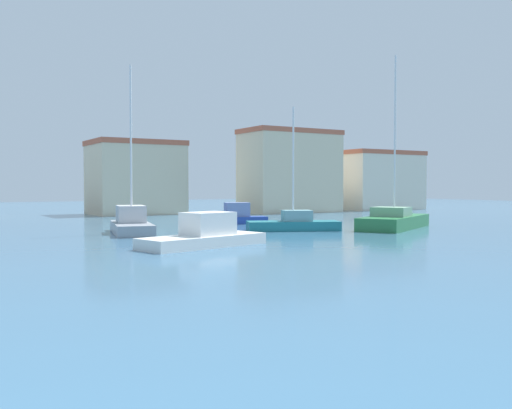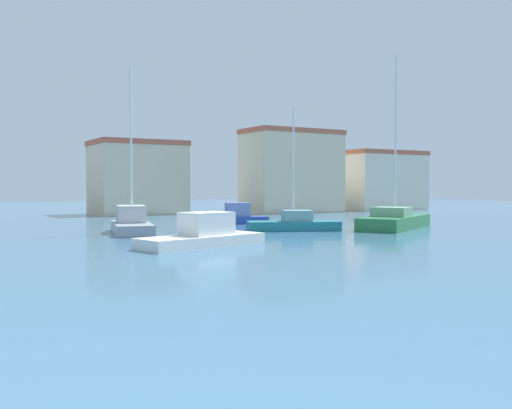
{
  "view_description": "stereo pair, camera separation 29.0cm",
  "coord_description": "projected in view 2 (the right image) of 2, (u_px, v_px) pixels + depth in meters",
  "views": [
    {
      "loc": [
        0.6,
        -3.86,
        2.9
      ],
      "look_at": [
        19.06,
        26.61,
        1.69
      ],
      "focal_mm": 40.23,
      "sensor_mm": 36.0,
      "label": 1
    },
    {
      "loc": [
        0.85,
        -4.01,
        2.9
      ],
      "look_at": [
        19.06,
        26.61,
        1.69
      ],
      "focal_mm": 40.23,
      "sensor_mm": 36.0,
      "label": 2
    }
  ],
  "objects": [
    {
      "name": "harbor_office",
      "position": [
        382.0,
        180.0,
        67.35
      ],
      "size": [
        10.16,
        5.36,
        6.89
      ],
      "color": "beige",
      "rests_on": "ground"
    },
    {
      "name": "motorboat_white_mid_harbor",
      "position": [
        203.0,
        235.0,
        27.01
      ],
      "size": [
        6.7,
        3.6,
        1.62
      ],
      "color": "white",
      "rests_on": "water"
    },
    {
      "name": "waterfront_apartments",
      "position": [
        292.0,
        171.0,
        60.61
      ],
      "size": [
        10.28,
        5.55,
        8.72
      ],
      "color": "beige",
      "rests_on": "ground"
    },
    {
      "name": "water",
      "position": [
        254.0,
        244.0,
        27.95
      ],
      "size": [
        160.0,
        160.0,
        0.0
      ],
      "primitive_type": "plane",
      "color": "#38607F",
      "rests_on": "ground"
    },
    {
      "name": "motorboat_blue_inner_mooring",
      "position": [
        236.0,
        217.0,
        42.73
      ],
      "size": [
        5.11,
        2.74,
        1.59
      ],
      "color": "#233D93",
      "rests_on": "water"
    },
    {
      "name": "sailboat_green_center_channel",
      "position": [
        394.0,
        220.0,
        38.0
      ],
      "size": [
        8.25,
        6.13,
        11.47
      ],
      "color": "#28703D",
      "rests_on": "water"
    },
    {
      "name": "yacht_club",
      "position": [
        138.0,
        178.0,
        56.96
      ],
      "size": [
        8.68,
        6.64,
        7.27
      ],
      "color": "beige",
      "rests_on": "ground"
    },
    {
      "name": "sailboat_teal_distant_north",
      "position": [
        294.0,
        223.0,
        36.38
      ],
      "size": [
        6.1,
        4.08,
        7.84
      ],
      "color": "#1E707A",
      "rests_on": "water"
    },
    {
      "name": "sailboat_grey_behind_lamppost",
      "position": [
        131.0,
        223.0,
        34.44
      ],
      "size": [
        3.46,
        6.44,
        10.03
      ],
      "color": "gray",
      "rests_on": "water"
    }
  ]
}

